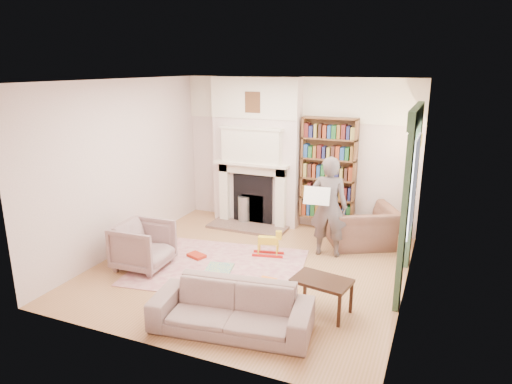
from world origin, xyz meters
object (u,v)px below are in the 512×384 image
at_px(armchair_reading, 362,227).
at_px(paraffin_heater, 244,210).
at_px(sofa, 231,309).
at_px(man_reading, 329,207).
at_px(bookcase, 328,169).
at_px(armchair_left, 143,245).
at_px(coffee_table, 321,296).
at_px(rocking_horse, 268,243).

height_order(armchair_reading, paraffin_heater, armchair_reading).
relative_size(sofa, man_reading, 1.14).
bearing_deg(bookcase, armchair_reading, -35.68).
relative_size(bookcase, armchair_left, 2.37).
distance_m(coffee_table, paraffin_heater, 3.52).
height_order(armchair_reading, man_reading, man_reading).
height_order(sofa, man_reading, man_reading).
bearing_deg(bookcase, sofa, -92.71).
bearing_deg(coffee_table, armchair_reading, 97.99).
bearing_deg(armchair_left, armchair_reading, -56.48).
height_order(man_reading, rocking_horse, man_reading).
relative_size(bookcase, paraffin_heater, 3.36).
distance_m(armchair_reading, paraffin_heater, 2.35).
height_order(bookcase, coffee_table, bookcase).
bearing_deg(man_reading, rocking_horse, 20.60).
relative_size(armchair_reading, paraffin_heater, 1.94).
bearing_deg(paraffin_heater, coffee_table, -49.97).
bearing_deg(sofa, paraffin_heater, 103.73).
relative_size(armchair_reading, sofa, 0.57).
relative_size(armchair_reading, rocking_horse, 2.12).
bearing_deg(rocking_horse, man_reading, 13.41).
bearing_deg(armchair_reading, bookcase, -63.73).
xyz_separation_m(man_reading, rocking_horse, (-0.87, -0.43, -0.60)).
relative_size(sofa, paraffin_heater, 3.39).
bearing_deg(paraffin_heater, rocking_horse, -52.31).
bearing_deg(man_reading, paraffin_heater, -30.99).
bearing_deg(armchair_left, man_reading, -60.70).
xyz_separation_m(sofa, coffee_table, (0.86, 0.79, -0.05)).
bearing_deg(man_reading, sofa, 73.72).
bearing_deg(armchair_reading, sofa, 45.69).
relative_size(bookcase, rocking_horse, 3.68).
height_order(coffee_table, rocking_horse, coffee_table).
bearing_deg(man_reading, coffee_table, 96.18).
bearing_deg(coffee_table, paraffin_heater, 139.63).
relative_size(coffee_table, rocking_horse, 1.39).
bearing_deg(armchair_reading, paraffin_heater, -35.07).
distance_m(armchair_reading, sofa, 3.33).
distance_m(bookcase, coffee_table, 3.18).
xyz_separation_m(armchair_left, sofa, (1.99, -1.03, -0.08)).
xyz_separation_m(bookcase, paraffin_heater, (-1.58, -0.25, -0.90)).
height_order(bookcase, sofa, bookcase).
relative_size(armchair_left, sofa, 0.42).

